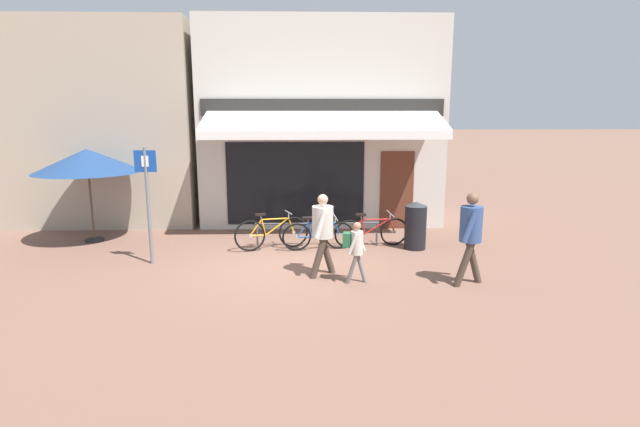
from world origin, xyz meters
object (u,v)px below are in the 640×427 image
object	(u,v)px
pedestrian_adult	(323,227)
pedestrian_child	(355,245)
bicycle_blue	(318,235)
litter_bin	(415,225)
parking_sign	(147,194)
cafe_parasol	(87,161)
bicycle_orange	(272,233)
pedestrian_second_adult	(471,230)
bicycle_red	(371,232)

from	to	relation	value
pedestrian_adult	pedestrian_child	bearing A→B (deg)	-48.92
bicycle_blue	litter_bin	world-z (taller)	litter_bin
pedestrian_child	parking_sign	size ratio (longest dim) A/B	0.48
pedestrian_adult	cafe_parasol	bearing A→B (deg)	142.13
pedestrian_adult	pedestrian_child	world-z (taller)	pedestrian_adult
bicycle_orange	pedestrian_second_adult	distance (m)	4.58
bicycle_orange	litter_bin	size ratio (longest dim) A/B	1.52
pedestrian_second_adult	parking_sign	bearing A→B (deg)	167.95
bicycle_orange	bicycle_blue	size ratio (longest dim) A/B	1.02
bicycle_blue	bicycle_orange	bearing A→B (deg)	165.10
litter_bin	parking_sign	size ratio (longest dim) A/B	0.46
pedestrian_adult	cafe_parasol	xyz separation A→B (m)	(-5.52, 2.80, 1.00)
bicycle_orange	litter_bin	xyz separation A→B (m)	(3.32, -0.06, 0.17)
pedestrian_second_adult	litter_bin	xyz separation A→B (m)	(-0.44, 2.46, -0.48)
bicycle_red	pedestrian_adult	world-z (taller)	pedestrian_adult
bicycle_blue	cafe_parasol	bearing A→B (deg)	161.80
bicycle_blue	pedestrian_second_adult	bearing A→B (deg)	-49.34
litter_bin	cafe_parasol	distance (m)	7.92
pedestrian_child	pedestrian_second_adult	bearing A→B (deg)	6.66
pedestrian_adult	litter_bin	size ratio (longest dim) A/B	1.46
bicycle_blue	bicycle_red	size ratio (longest dim) A/B	0.93
pedestrian_adult	parking_sign	world-z (taller)	parking_sign
bicycle_orange	pedestrian_child	bearing A→B (deg)	-73.16
bicycle_red	pedestrian_adult	size ratio (longest dim) A/B	1.10
pedestrian_second_adult	parking_sign	xyz separation A→B (m)	(-6.21, 1.50, 0.45)
cafe_parasol	pedestrian_second_adult	bearing A→B (deg)	-22.57
bicycle_red	cafe_parasol	xyz separation A→B (m)	(-6.74, 0.75, 1.61)
pedestrian_second_adult	litter_bin	bearing A→B (deg)	101.68
parking_sign	bicycle_red	bearing A→B (deg)	13.63
litter_bin	bicycle_red	bearing A→B (deg)	169.12
pedestrian_child	pedestrian_second_adult	world-z (taller)	pedestrian_second_adult
cafe_parasol	bicycle_red	bearing A→B (deg)	-6.32
pedestrian_child	parking_sign	distance (m)	4.41
bicycle_orange	pedestrian_adult	bearing A→B (deg)	-78.66
pedestrian_adult	parking_sign	xyz separation A→B (m)	(-3.55, 0.89, 0.51)
pedestrian_second_adult	cafe_parasol	size ratio (longest dim) A/B	0.69
pedestrian_second_adult	litter_bin	size ratio (longest dim) A/B	1.56
bicycle_blue	pedestrian_child	distance (m)	2.36
bicycle_red	pedestrian_second_adult	bearing A→B (deg)	-70.25
cafe_parasol	parking_sign	bearing A→B (deg)	-44.08
bicycle_red	pedestrian_adult	xyz separation A→B (m)	(-1.22, -2.05, 0.61)
pedestrian_child	litter_bin	distance (m)	2.84
bicycle_red	litter_bin	world-z (taller)	litter_bin
bicycle_orange	cafe_parasol	xyz separation A→B (m)	(-4.42, 0.88, 1.59)
bicycle_red	cafe_parasol	world-z (taller)	cafe_parasol
bicycle_blue	pedestrian_second_adult	xyz separation A→B (m)	(2.70, -2.39, 0.68)
pedestrian_child	pedestrian_second_adult	xyz separation A→B (m)	(2.08, -0.15, 0.31)
bicycle_red	parking_sign	xyz separation A→B (m)	(-4.78, -1.16, 1.12)
bicycle_orange	pedestrian_child	xyz separation A→B (m)	(1.68, -2.38, 0.34)
bicycle_orange	pedestrian_adult	size ratio (longest dim) A/B	1.04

